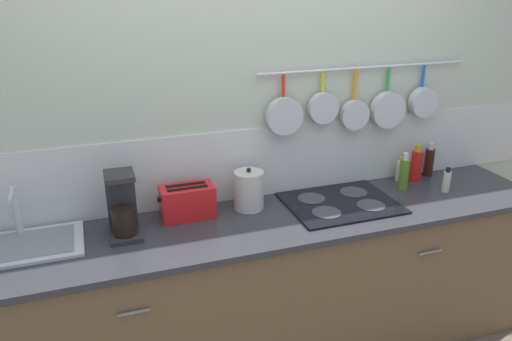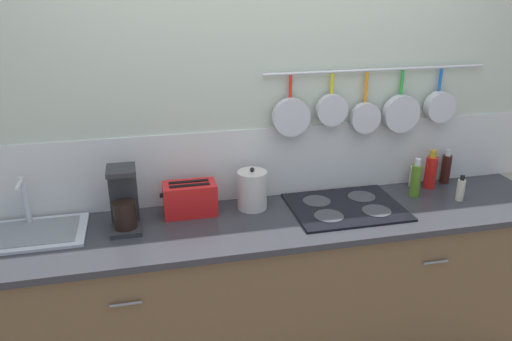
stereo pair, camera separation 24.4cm
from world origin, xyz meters
The scene contains 13 objects.
wall_back centered at (0.00, 0.34, 1.27)m, with size 7.20×0.14×2.60m.
cabinet_base centered at (0.00, 0.00, 0.43)m, with size 3.06×0.57×0.85m.
countertop centered at (0.00, 0.00, 0.87)m, with size 3.10×0.59×0.03m.
sink_basin centered at (-1.23, 0.11, 0.91)m, with size 0.57×0.35×0.25m.
coffee_maker centered at (-0.75, 0.10, 1.02)m, with size 0.15×0.20×0.32m.
toaster centered at (-0.42, 0.17, 0.97)m, with size 0.29×0.15×0.18m.
kettle centered at (-0.09, 0.17, 0.99)m, with size 0.16×0.16×0.23m.
cooktop centered at (0.40, 0.05, 0.89)m, with size 0.59×0.47×0.01m.
bottle_cooking_wine centered at (0.85, 0.11, 0.99)m, with size 0.06×0.06×0.22m.
bottle_hot_sauce centered at (0.92, 0.24, 0.95)m, with size 0.06×0.06×0.15m.
bottle_dish_soap centered at (0.99, 0.20, 0.99)m, with size 0.07×0.07×0.23m.
bottle_vinegar centered at (1.06, 0.00, 0.95)m, with size 0.04×0.04×0.15m.
bottle_olive_oil centered at (1.13, 0.25, 0.98)m, with size 0.06×0.06×0.21m.
Camera 2 is at (-0.62, -2.22, 2.06)m, focal length 35.00 mm.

